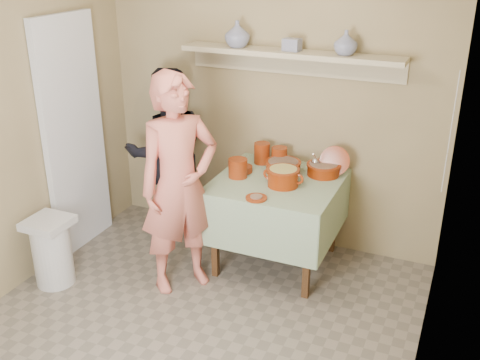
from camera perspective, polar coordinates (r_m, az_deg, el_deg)
The scene contains 22 objects.
ground at distance 3.96m, azimuth -6.59°, elevation -16.43°, with size 3.50×3.50×0.00m, color #74695B.
tile_panel at distance 4.94m, azimuth -16.50°, elevation 4.29°, with size 0.06×0.70×2.00m, color silver.
plate_stack_a at distance 4.78m, azimuth 2.24°, elevation 2.74°, with size 0.13×0.13×0.18m, color maroon.
plate_stack_b at distance 4.74m, azimuth 4.01°, elevation 2.40°, with size 0.13×0.13×0.16m, color maroon.
bowl_stack at distance 4.49m, azimuth -0.21°, elevation 1.22°, with size 0.15×0.15×0.15m, color maroon.
empty_bowl at distance 4.61m, azimuth 0.24°, elevation 1.13°, with size 0.17×0.17×0.05m, color maroon.
propped_lid at distance 4.59m, azimuth 9.61°, elevation 1.93°, with size 0.24×0.24×0.02m, color maroon.
vase_right at distance 4.39m, azimuth 10.70°, elevation 13.55°, with size 0.18×0.18×0.18m, color navy.
vase_left at distance 4.65m, azimuth -0.28°, elevation 14.61°, with size 0.20×0.20×0.21m, color navy.
ceramic_box at distance 4.52m, azimuth 5.30°, elevation 13.52°, with size 0.13×0.10×0.10m, color navy.
person_cook at distance 4.18m, azimuth -6.19°, elevation -0.50°, with size 0.62×0.41×1.70m, color #D36B5B.
person_helper at distance 5.06m, azimuth -7.38°, elevation 2.74°, with size 0.75×0.58×1.53m, color black.
room_shell at distance 3.19m, azimuth -7.89°, elevation 6.49°, with size 3.04×3.54×2.62m.
serving_table at distance 4.52m, azimuth 3.84°, elevation -1.37°, with size 0.97×0.97×0.76m.
cazuela_meat_a at distance 4.60m, azimuth 4.40°, elevation 1.46°, with size 0.30×0.30×0.10m.
cazuela_meat_b at distance 4.59m, azimuth 8.47°, elevation 1.18°, with size 0.28×0.28×0.10m.
ladle at distance 4.58m, azimuth 7.67°, elevation 1.87°, with size 0.08×0.26×0.19m.
cazuela_rice at distance 4.34m, azimuth 4.41°, elevation 0.45°, with size 0.33×0.25×0.14m.
front_plate at distance 4.13m, azimuth 1.67°, elevation -1.81°, with size 0.16×0.16×0.03m.
wall_shelf at distance 4.56m, azimuth 5.21°, elevation 12.43°, with size 1.80×0.25×0.21m.
trash_bin at distance 4.65m, azimuth -18.55°, elevation -6.85°, with size 0.32×0.32×0.56m.
electrical_cord at distance 4.28m, azimuth 20.59°, elevation 4.46°, with size 0.01×0.05×0.90m.
Camera 1 is at (1.61, -2.61, 2.51)m, focal length 42.00 mm.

